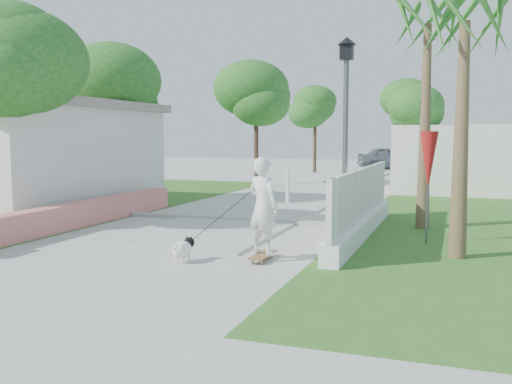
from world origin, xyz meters
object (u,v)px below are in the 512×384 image
at_px(street_lamp, 346,126).
at_px(skateboarder, 242,212).
at_px(bollard, 288,186).
at_px(dog, 183,249).
at_px(parked_car, 391,158).
at_px(patio_umbrella, 429,162).

height_order(street_lamp, skateboarder, street_lamp).
relative_size(bollard, skateboarder, 0.59).
height_order(street_lamp, bollard, street_lamp).
bearing_deg(skateboarder, dog, 53.56).
distance_m(bollard, dog, 8.79).
xyz_separation_m(bollard, parked_car, (0.97, 21.08, 0.17)).
relative_size(dog, parked_car, 0.15).
distance_m(bollard, skateboarder, 8.39).
xyz_separation_m(bollard, patio_umbrella, (4.60, -5.50, 1.10)).
distance_m(street_lamp, skateboarder, 4.20).
distance_m(patio_umbrella, parked_car, 26.85).
bearing_deg(patio_umbrella, skateboarder, -137.93).
height_order(bollard, dog, bollard).
bearing_deg(street_lamp, dog, -115.44).
relative_size(bollard, patio_umbrella, 0.47).
xyz_separation_m(skateboarder, dog, (-0.90, -0.52, -0.63)).
height_order(street_lamp, parked_car, street_lamp).
xyz_separation_m(skateboarder, parked_car, (-0.60, 29.32, -0.12)).
bearing_deg(bollard, parked_car, 87.37).
height_order(skateboarder, dog, skateboarder).
relative_size(street_lamp, patio_umbrella, 1.93).
distance_m(skateboarder, dog, 1.21).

